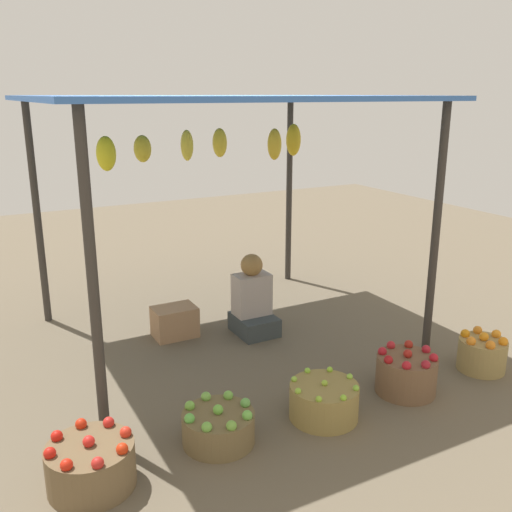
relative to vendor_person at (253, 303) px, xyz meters
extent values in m
plane|color=brown|center=(-0.27, 0.07, -0.30)|extent=(14.00, 14.00, 0.00)
cylinder|color=#38332D|center=(-1.70, -1.12, 0.79)|extent=(0.07, 0.07, 2.17)
cylinder|color=#38332D|center=(1.16, -1.12, 0.79)|extent=(0.07, 0.07, 2.17)
cylinder|color=#38332D|center=(-1.70, 1.25, 0.79)|extent=(0.07, 0.07, 2.17)
cylinder|color=#38332D|center=(1.16, 1.25, 0.79)|extent=(0.07, 0.07, 2.17)
cube|color=#396BBB|center=(-0.27, 0.07, 1.90)|extent=(3.16, 2.67, 0.04)
ellipsoid|color=yellow|center=(-1.30, 0.00, 1.48)|extent=(0.15, 0.15, 0.27)
ellipsoid|color=gold|center=(-0.92, 0.27, 1.48)|extent=(0.15, 0.15, 0.23)
ellipsoid|color=yellow|center=(-0.47, 0.39, 1.48)|extent=(0.11, 0.11, 0.28)
ellipsoid|color=yellow|center=(-0.08, 0.51, 1.48)|extent=(0.14, 0.14, 0.27)
ellipsoid|color=yellow|center=(0.29, 0.12, 1.48)|extent=(0.13, 0.13, 0.29)
ellipsoid|color=yellow|center=(0.73, 0.48, 1.48)|extent=(0.15, 0.15, 0.32)
cube|color=#384043|center=(0.00, -0.03, -0.21)|extent=(0.36, 0.44, 0.18)
cube|color=#B0A49B|center=(0.00, 0.02, 0.08)|extent=(0.34, 0.22, 0.40)
sphere|color=olive|center=(0.00, 0.02, 0.38)|extent=(0.21, 0.21, 0.21)
cylinder|color=brown|center=(-1.88, -1.53, -0.16)|extent=(0.52, 0.52, 0.27)
sphere|color=red|center=(-1.88, -1.53, 0.00)|extent=(0.07, 0.07, 0.07)
sphere|color=red|center=(-1.67, -1.53, -0.01)|extent=(0.07, 0.07, 0.07)
sphere|color=red|center=(-1.73, -1.38, -0.01)|extent=(0.07, 0.07, 0.07)
sphere|color=red|center=(-1.88, -1.32, -0.01)|extent=(0.07, 0.07, 0.07)
sphere|color=red|center=(-2.04, -1.38, -0.01)|extent=(0.07, 0.07, 0.07)
sphere|color=red|center=(-2.10, -1.53, -0.01)|extent=(0.07, 0.07, 0.07)
sphere|color=red|center=(-2.04, -1.69, -0.01)|extent=(0.07, 0.07, 0.07)
sphere|color=red|center=(-1.88, -1.75, -0.01)|extent=(0.07, 0.07, 0.07)
sphere|color=red|center=(-1.73, -1.69, -0.01)|extent=(0.07, 0.07, 0.07)
cylinder|color=brown|center=(-1.05, -1.49, -0.19)|extent=(0.48, 0.48, 0.21)
sphere|color=#6DBB40|center=(-1.05, -1.49, -0.06)|extent=(0.07, 0.07, 0.07)
sphere|color=#64AB4B|center=(-0.84, -1.49, -0.07)|extent=(0.07, 0.07, 0.07)
sphere|color=#70B144|center=(-0.90, -1.35, -0.07)|extent=(0.07, 0.07, 0.07)
sphere|color=#74B348|center=(-1.05, -1.29, -0.07)|extent=(0.07, 0.07, 0.07)
sphere|color=#72B440|center=(-1.19, -1.35, -0.07)|extent=(0.07, 0.07, 0.07)
sphere|color=#61BC48|center=(-1.25, -1.49, -0.07)|extent=(0.07, 0.07, 0.07)
sphere|color=#6EAF42|center=(-1.19, -1.63, -0.07)|extent=(0.07, 0.07, 0.07)
sphere|color=#73AD40|center=(-1.05, -1.69, -0.07)|extent=(0.07, 0.07, 0.07)
sphere|color=#6DBC48|center=(-0.90, -1.63, -0.07)|extent=(0.07, 0.07, 0.07)
cylinder|color=olive|center=(-0.26, -1.57, -0.17)|extent=(0.49, 0.49, 0.25)
sphere|color=#95BD36|center=(-0.26, -1.57, -0.03)|extent=(0.04, 0.04, 0.04)
sphere|color=#91C93F|center=(-0.04, -1.57, -0.03)|extent=(0.04, 0.04, 0.04)
sphere|color=#8FC632|center=(-0.10, -1.42, -0.03)|extent=(0.04, 0.04, 0.04)
sphere|color=#8AC837|center=(-0.26, -1.35, -0.03)|extent=(0.04, 0.04, 0.04)
sphere|color=#93C33E|center=(-0.41, -1.42, -0.03)|extent=(0.04, 0.04, 0.04)
sphere|color=#94C93C|center=(-0.48, -1.57, -0.03)|extent=(0.04, 0.04, 0.04)
sphere|color=#90C034|center=(-0.41, -1.73, -0.03)|extent=(0.04, 0.04, 0.04)
sphere|color=#8DC832|center=(-0.26, -1.79, -0.03)|extent=(0.04, 0.04, 0.04)
sphere|color=#87C13C|center=(-0.10, -1.73, -0.03)|extent=(0.04, 0.04, 0.04)
cylinder|color=brown|center=(0.51, -1.57, -0.15)|extent=(0.46, 0.46, 0.29)
sphere|color=#AD231B|center=(0.51, -1.57, 0.02)|extent=(0.07, 0.07, 0.07)
sphere|color=red|center=(0.70, -1.57, 0.02)|extent=(0.07, 0.07, 0.07)
sphere|color=#AB261A|center=(0.64, -1.44, 0.02)|extent=(0.07, 0.07, 0.07)
sphere|color=red|center=(0.51, -1.38, 0.02)|extent=(0.07, 0.07, 0.07)
sphere|color=#B41924|center=(0.37, -1.44, 0.02)|extent=(0.07, 0.07, 0.07)
sphere|color=#AA181B|center=(0.32, -1.57, 0.02)|extent=(0.07, 0.07, 0.07)
sphere|color=red|center=(0.37, -1.71, 0.02)|extent=(0.07, 0.07, 0.07)
sphere|color=#A91E2A|center=(0.51, -1.76, 0.02)|extent=(0.07, 0.07, 0.07)
sphere|color=red|center=(0.64, -1.71, 0.02)|extent=(0.07, 0.07, 0.07)
cylinder|color=#A1874E|center=(1.32, -1.59, -0.17)|extent=(0.39, 0.39, 0.27)
sphere|color=orange|center=(1.32, -1.59, 0.00)|extent=(0.08, 0.08, 0.08)
sphere|color=orange|center=(1.47, -1.59, -0.01)|extent=(0.08, 0.08, 0.08)
sphere|color=orange|center=(1.40, -1.46, -0.01)|extent=(0.08, 0.08, 0.08)
sphere|color=orange|center=(1.25, -1.46, -0.01)|extent=(0.08, 0.08, 0.08)
sphere|color=orange|center=(1.17, -1.59, -0.01)|extent=(0.08, 0.08, 0.08)
sphere|color=orange|center=(1.25, -1.72, -0.01)|extent=(0.08, 0.08, 0.08)
sphere|color=orange|center=(1.40, -1.72, -0.01)|extent=(0.08, 0.08, 0.08)
cube|color=#A47C57|center=(-0.70, 0.27, -0.15)|extent=(0.40, 0.29, 0.29)
camera|label=1|loc=(-2.38, -4.50, 1.93)|focal=39.73mm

